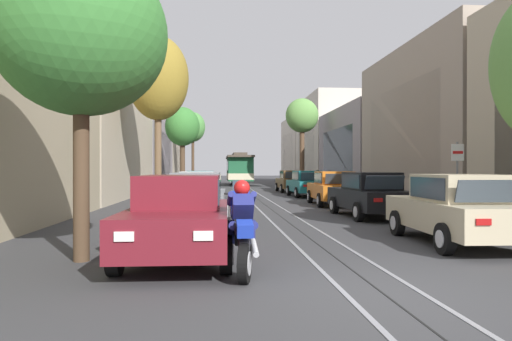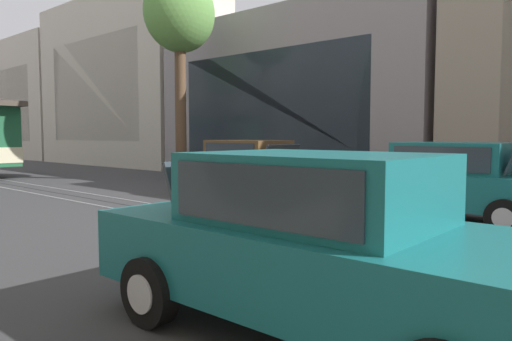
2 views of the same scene
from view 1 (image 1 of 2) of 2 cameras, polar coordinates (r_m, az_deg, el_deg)
The scene contains 22 objects.
ground_plane at distance 31.59m, azimuth -0.76°, elevation -2.87°, with size 160.00×160.00×0.00m, color #38383A.
trolley_track_rails at distance 35.90m, azimuth -1.25°, elevation -2.49°, with size 1.14×71.33×0.01m.
building_facade_left at distance 34.14m, azimuth -17.54°, elevation 4.40°, with size 5.87×63.03×10.43m.
building_facade_right at distance 37.92m, azimuth 13.53°, elevation 3.73°, with size 5.48×63.03×9.35m.
parked_car_maroon_near_left at distance 8.85m, azimuth -9.50°, elevation -5.67°, with size 2.06×4.39×1.58m.
parked_car_grey_second_left at distance 14.71m, azimuth -7.44°, elevation -3.31°, with size 2.08×4.40×1.58m.
parked_car_silver_mid_left at distance 20.73m, azimuth -7.33°, elevation -2.28°, with size 2.02×4.37×1.58m.
parked_car_teal_fourth_left at distance 26.00m, azimuth -6.93°, elevation -1.77°, with size 2.05×4.38×1.58m.
parked_car_beige_near_right at distance 11.33m, azimuth 23.78°, elevation -4.39°, with size 2.12×4.41×1.58m.
parked_car_black_second_right at distance 16.60m, azimuth 14.02°, elevation -2.91°, with size 2.12×4.41×1.58m.
parked_car_orange_mid_right at distance 21.70m, azimuth 9.65°, elevation -2.17°, with size 2.11×4.41×1.58m.
parked_car_teal_fourth_right at distance 27.90m, azimuth 6.38°, elevation -1.64°, with size 2.09×4.40×1.58m.
parked_car_brown_fifth_right at distance 33.39m, azimuth 4.46°, elevation -1.33°, with size 2.00×4.36×1.58m.
street_tree_kerb_left_near at distance 9.34m, azimuth -21.00°, elevation 15.56°, with size 3.15×3.37×5.72m.
street_tree_kerb_left_second at distance 23.81m, azimuth -12.14°, elevation 11.08°, with size 3.05×2.97×8.37m.
street_tree_kerb_left_mid at distance 37.44m, azimuth -9.17°, elevation 5.32°, with size 2.77×2.95×6.68m.
street_tree_kerb_left_fourth at distance 50.92m, azimuth -7.89°, elevation 5.32°, with size 2.70×2.83×7.93m.
street_tree_kerb_right_second at distance 38.75m, azimuth 5.77°, elevation 6.61°, with size 2.77×2.31×7.61m.
cable_car_trolley at distance 46.90m, azimuth -2.11°, elevation 0.18°, with size 2.57×9.14×3.28m.
motorcycle_with_rider at distance 7.43m, azimuth -1.76°, elevation -6.83°, with size 0.55×1.96×1.53m.
pedestrian_on_right_pavement at distance 41.10m, azimuth 7.70°, elevation -0.87°, with size 0.55×0.33×1.63m.
street_sign_post at distance 14.24m, azimuth 23.84°, elevation -0.44°, with size 0.36×0.07×2.47m.
Camera 1 is at (-2.26, -6.13, 1.71)m, focal length 32.04 mm.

